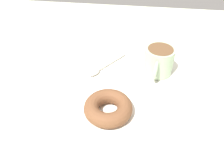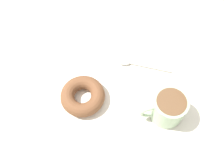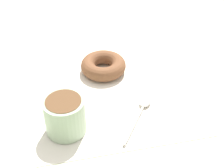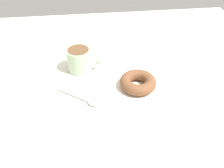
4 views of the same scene
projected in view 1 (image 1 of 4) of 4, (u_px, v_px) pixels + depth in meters
The scene contains 5 objects.
ground_plane at pixel (100, 97), 56.54cm from camera, with size 120.00×120.00×2.00cm, color beige.
napkin at pixel (112, 90), 56.68cm from camera, with size 35.46×35.46×0.30cm, color white.
coffee_cup at pixel (159, 61), 59.76cm from camera, with size 10.93×8.00×7.57cm.
donut at pixel (108, 108), 49.46cm from camera, with size 11.14×11.14×3.49cm, color brown.
spoon at pixel (100, 69), 62.70cm from camera, with size 12.82×10.04×0.90cm.
Camera 1 is at (-39.79, -8.58, 38.49)cm, focal length 35.00 mm.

